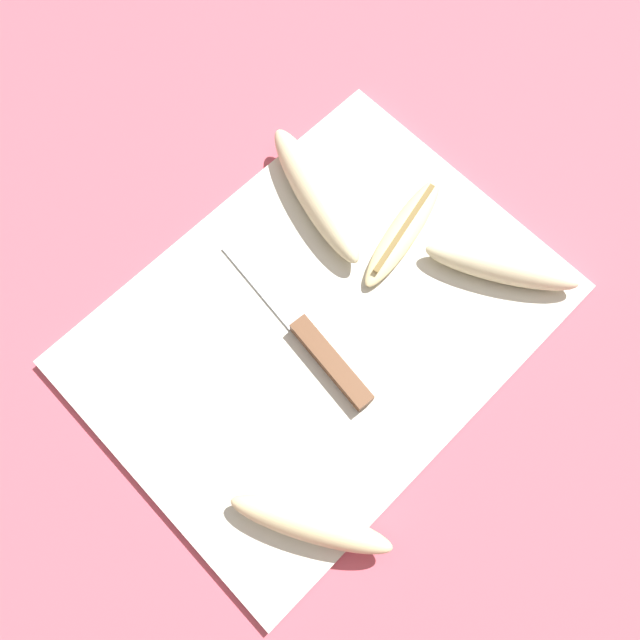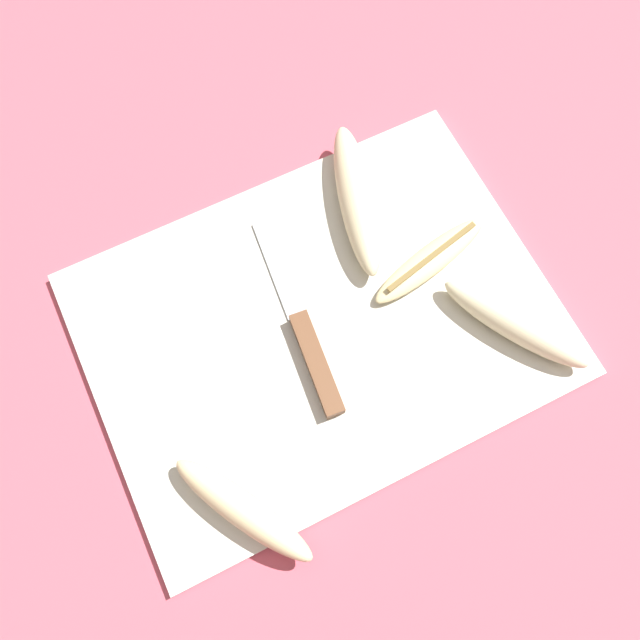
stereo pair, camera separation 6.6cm
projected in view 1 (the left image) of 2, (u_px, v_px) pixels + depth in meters
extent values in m
plane|color=#C65160|center=(320.00, 326.00, 0.68)|extent=(4.00, 4.00, 0.00)
cube|color=beige|center=(320.00, 325.00, 0.67)|extent=(0.49, 0.36, 0.01)
cube|color=brown|center=(331.00, 362.00, 0.64)|extent=(0.03, 0.11, 0.02)
cube|color=#B7BABF|center=(263.00, 283.00, 0.68)|extent=(0.03, 0.12, 0.00)
ellipsoid|color=beige|center=(311.00, 524.00, 0.58)|extent=(0.11, 0.15, 0.04)
ellipsoid|color=beige|center=(501.00, 266.00, 0.67)|extent=(0.12, 0.16, 0.04)
ellipsoid|color=beige|center=(403.00, 232.00, 0.69)|extent=(0.16, 0.07, 0.02)
cube|color=olive|center=(405.00, 227.00, 0.68)|extent=(0.12, 0.03, 0.00)
ellipsoid|color=beige|center=(316.00, 194.00, 0.69)|extent=(0.09, 0.19, 0.04)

